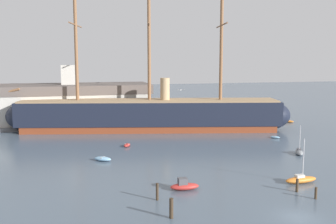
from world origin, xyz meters
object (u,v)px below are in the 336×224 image
at_px(dinghy_alongside_bow, 127,145).
at_px(mooring_piling_left_pair, 157,192).
at_px(motorboat_foreground_left, 184,186).
at_px(dinghy_mid_left, 103,159).
at_px(dinghy_far_right, 289,121).
at_px(dinghy_distant_centre, 168,120).
at_px(dinghy_far_left, 31,131).
at_px(dockside_warehouse_left, 29,106).
at_px(seagull_in_flight, 181,90).
at_px(tall_ship, 150,114).
at_px(mooring_piling_right_pair, 316,193).
at_px(dinghy_alongside_stern, 275,137).
at_px(mooring_piling_nearest, 171,208).
at_px(mooring_piling_midwater, 297,185).
at_px(sailboat_foreground_right, 301,179).
at_px(sailboat_mid_right, 299,152).

xyz_separation_m(dinghy_alongside_bow, mooring_piling_left_pair, (-0.73, -28.34, 0.72)).
distance_m(motorboat_foreground_left, mooring_piling_left_pair, 4.83).
height_order(dinghy_mid_left, dinghy_far_right, dinghy_mid_left).
bearing_deg(dinghy_distant_centre, dinghy_far_left, -169.49).
height_order(dockside_warehouse_left, seagull_in_flight, dockside_warehouse_left).
distance_m(dinghy_far_right, dockside_warehouse_left, 62.84).
xyz_separation_m(tall_ship, mooring_piling_right_pair, (9.64, -47.52, -2.88)).
bearing_deg(mooring_piling_left_pair, dinghy_alongside_stern, 43.24).
bearing_deg(mooring_piling_left_pair, dinghy_mid_left, 103.12).
bearing_deg(mooring_piling_right_pair, motorboat_foreground_left, 153.68).
xyz_separation_m(dinghy_far_left, seagull_in_flight, (23.70, -35.36, 11.17)).
bearing_deg(dinghy_far_left, dinghy_distant_centre, 10.51).
relative_size(mooring_piling_nearest, mooring_piling_right_pair, 1.49).
distance_m(motorboat_foreground_left, dinghy_far_right, 58.22).
xyz_separation_m(tall_ship, mooring_piling_midwater, (8.93, -44.78, -2.78)).
height_order(dinghy_far_right, mooring_piling_right_pair, mooring_piling_right_pair).
bearing_deg(mooring_piling_right_pair, dinghy_far_left, 123.93).
bearing_deg(dinghy_alongside_stern, dinghy_distant_centre, 121.88).
bearing_deg(seagull_in_flight, mooring_piling_right_pair, -55.84).
height_order(mooring_piling_left_pair, dockside_warehouse_left, dockside_warehouse_left).
xyz_separation_m(dinghy_far_left, mooring_piling_left_pair, (17.38, -47.97, 0.77)).
distance_m(sailboat_foreground_right, seagull_in_flight, 20.18).
height_order(mooring_piling_midwater, seagull_in_flight, seagull_in_flight).
bearing_deg(dinghy_alongside_stern, dinghy_far_right, 52.44).
bearing_deg(dinghy_distant_centre, seagull_in_flight, -101.55).
relative_size(dinghy_far_left, mooring_piling_left_pair, 1.03).
relative_size(dinghy_far_left, dinghy_far_right, 0.79).
height_order(motorboat_foreground_left, dinghy_mid_left, motorboat_foreground_left).
relative_size(dinghy_far_left, seagull_in_flight, 2.26).
distance_m(mooring_piling_nearest, mooring_piling_left_pair, 5.41).
relative_size(dinghy_far_left, mooring_piling_nearest, 0.98).
relative_size(sailboat_foreground_right, seagull_in_flight, 6.40).
height_order(sailboat_foreground_right, dinghy_distant_centre, sailboat_foreground_right).
xyz_separation_m(motorboat_foreground_left, dinghy_far_left, (-21.35, 45.27, -0.30)).
xyz_separation_m(motorboat_foreground_left, mooring_piling_left_pair, (-3.98, -2.70, 0.46)).
height_order(sailboat_mid_right, dinghy_distant_centre, sailboat_mid_right).
bearing_deg(sailboat_mid_right, dinghy_far_left, 144.30).
distance_m(sailboat_foreground_right, dinghy_alongside_stern, 29.24).
height_order(motorboat_foreground_left, dinghy_alongside_stern, motorboat_foreground_left).
bearing_deg(tall_ship, dinghy_distant_centre, 57.08).
distance_m(mooring_piling_nearest, seagull_in_flight, 21.65).
bearing_deg(dinghy_far_right, sailboat_foreground_right, -118.83).
distance_m(tall_ship, dinghy_mid_left, 27.57).
distance_m(dinghy_alongside_stern, mooring_piling_right_pair, 35.15).
height_order(dinghy_mid_left, sailboat_mid_right, sailboat_mid_right).
relative_size(motorboat_foreground_left, dinghy_mid_left, 1.18).
bearing_deg(dockside_warehouse_left, mooring_piling_right_pair, -59.27).
xyz_separation_m(dinghy_alongside_bow, mooring_piling_right_pair, (16.89, -32.39, 0.43)).
xyz_separation_m(dinghy_alongside_bow, dinghy_far_right, (42.70, 17.17, 0.02)).
relative_size(tall_ship, motorboat_foreground_left, 18.62).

